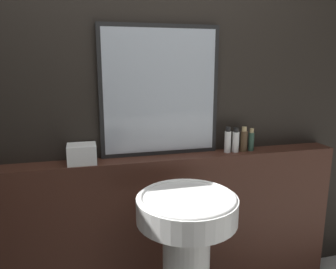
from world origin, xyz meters
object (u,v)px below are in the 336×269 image
Objects in this scene: towel_stack at (82,154)px; body_wash_bottle at (251,141)px; lotion_bottle at (244,140)px; conditioner_bottle at (236,141)px; mirror at (160,92)px; pedestal_sink at (186,253)px; shampoo_bottle at (228,141)px.

body_wash_bottle reaches higher than towel_stack.
conditioner_bottle is at bearing -180.00° from lotion_bottle.
mirror is 5.33× the size of body_wash_bottle.
lotion_bottle is at bearing 0.00° from towel_stack.
towel_stack is 1.02× the size of conditioner_bottle.
shampoo_bottle is (0.42, 0.46, 0.46)m from pedestal_sink.
lotion_bottle is at bearing 40.68° from pedestal_sink.
body_wash_bottle is at bearing 37.97° from pedestal_sink.
mirror is at bearing 91.23° from pedestal_sink.
mirror reaches higher than pedestal_sink.
pedestal_sink is 5.54× the size of towel_stack.
mirror is at bearing 173.88° from body_wash_bottle.
conditioner_bottle reaches higher than towel_stack.
towel_stack is (-0.49, 0.46, 0.44)m from pedestal_sink.
shampoo_bottle is 0.11m from lotion_bottle.
lotion_bottle is (0.55, -0.06, -0.32)m from mirror.
shampoo_bottle reaches higher than conditioner_bottle.
conditioner_bottle is (0.48, 0.46, 0.45)m from pedestal_sink.
lotion_bottle reaches higher than conditioner_bottle.
body_wash_bottle is at bearing -0.00° from lotion_bottle.
conditioner_bottle is (0.49, -0.06, -0.32)m from mirror.
shampoo_bottle reaches higher than pedestal_sink.
lotion_bottle reaches higher than towel_stack.
conditioner_bottle reaches higher than pedestal_sink.
towel_stack is (-0.48, -0.06, -0.34)m from mirror.
shampoo_bottle reaches higher than lotion_bottle.
pedestal_sink is 0.77m from shampoo_bottle.
body_wash_bottle is at bearing 0.00° from conditioner_bottle.
mirror is 4.86× the size of towel_stack.
pedestal_sink is 5.35× the size of shampoo_bottle.
lotion_bottle is at bearing 0.00° from shampoo_bottle.
towel_stack is at bearing -172.41° from mirror.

